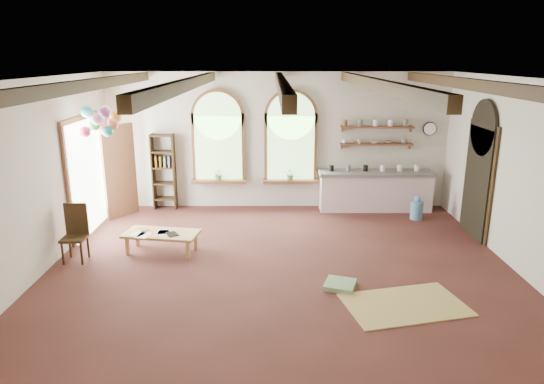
{
  "coord_description": "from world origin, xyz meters",
  "views": [
    {
      "loc": [
        -0.17,
        -7.83,
        3.52
      ],
      "look_at": [
        -0.15,
        0.6,
        1.16
      ],
      "focal_mm": 32.0,
      "sensor_mm": 36.0,
      "label": 1
    }
  ],
  "objects_px": {
    "side_chair": "(76,245)",
    "balloon_cluster": "(100,121)",
    "coffee_table": "(161,235)",
    "kitchen_counter": "(375,190)"
  },
  "relations": [
    {
      "from": "side_chair",
      "to": "balloon_cluster",
      "type": "relative_size",
      "value": 0.9
    },
    {
      "from": "coffee_table",
      "to": "balloon_cluster",
      "type": "bearing_deg",
      "value": 147.81
    },
    {
      "from": "kitchen_counter",
      "to": "balloon_cluster",
      "type": "distance_m",
      "value": 6.28
    },
    {
      "from": "kitchen_counter",
      "to": "coffee_table",
      "type": "height_order",
      "value": "kitchen_counter"
    },
    {
      "from": "kitchen_counter",
      "to": "balloon_cluster",
      "type": "height_order",
      "value": "balloon_cluster"
    },
    {
      "from": "kitchen_counter",
      "to": "coffee_table",
      "type": "xyz_separation_m",
      "value": [
        -4.5,
        -2.6,
        -0.13
      ]
    },
    {
      "from": "side_chair",
      "to": "coffee_table",
      "type": "bearing_deg",
      "value": 14.54
    },
    {
      "from": "kitchen_counter",
      "to": "side_chair",
      "type": "relative_size",
      "value": 2.62
    },
    {
      "from": "coffee_table",
      "to": "side_chair",
      "type": "height_order",
      "value": "side_chair"
    },
    {
      "from": "side_chair",
      "to": "balloon_cluster",
      "type": "height_order",
      "value": "balloon_cluster"
    }
  ]
}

